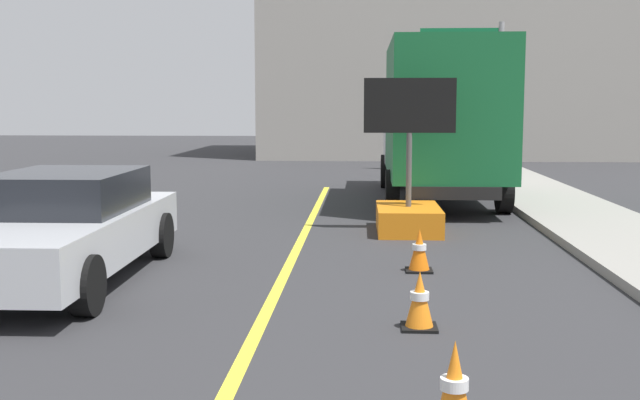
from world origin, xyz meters
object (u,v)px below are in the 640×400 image
Objects in this scene: arrow_board_trailer at (408,205)px; traffic_cone_mid_lane at (454,391)px; pickup_car at (63,226)px; highway_guide_sign at (477,70)px; box_truck at (440,119)px; traffic_cone_far_lane at (420,300)px; traffic_cone_curbside at (419,251)px.

arrow_board_trailer is 3.93× the size of traffic_cone_mid_lane.
traffic_cone_mid_lane is at bearing -45.53° from pickup_car.
arrow_board_trailer is 0.54× the size of highway_guide_sign.
pickup_car is at bearing -122.74° from box_truck.
box_truck is 11.20× the size of traffic_cone_mid_lane.
pickup_car is 6.35m from traffic_cone_mid_lane.
traffic_cone_mid_lane is (-0.16, -8.65, -0.14)m from arrow_board_trailer.
arrow_board_trailer is 6.05m from traffic_cone_far_lane.
pickup_car reaches higher than traffic_cone_far_lane.
box_truck is 8.79m from highway_guide_sign.
pickup_car reaches higher than traffic_cone_curbside.
pickup_car is 4.66m from traffic_cone_curbside.
traffic_cone_curbside is (-0.99, -7.84, -1.63)m from box_truck.
box_truck is 13.03× the size of traffic_cone_far_lane.
highway_guide_sign is at bearing 79.62° from traffic_cone_curbside.
traffic_cone_far_lane is (-3.16, -18.98, -3.13)m from highway_guide_sign.
pickup_car is (-4.60, -4.13, 0.22)m from arrow_board_trailer.
pickup_car is at bearing -170.13° from traffic_cone_curbside.
pickup_car is at bearing 156.39° from traffic_cone_far_lane.
traffic_cone_far_lane is at bearing -23.61° from pickup_car.
highway_guide_sign is at bearing 66.14° from pickup_car.
box_truck reaches higher than arrow_board_trailer.
box_truck is 1.57× the size of pickup_car.
pickup_car is at bearing -113.86° from highway_guide_sign.
box_truck is 10.34m from pickup_car.
box_truck is 8.07m from traffic_cone_curbside.
arrow_board_trailer reaches higher than traffic_cone_curbside.
arrow_board_trailer is 13.59m from highway_guide_sign.
traffic_cone_far_lane is 2.72m from traffic_cone_curbside.
arrow_board_trailer is 4.62× the size of traffic_cone_curbside.
highway_guide_sign is 8.56× the size of traffic_cone_curbside.
highway_guide_sign reaches higher than traffic_cone_far_lane.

